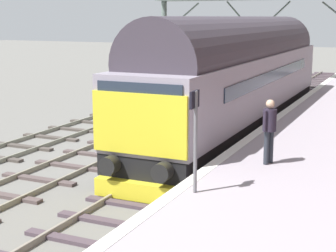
# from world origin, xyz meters

# --- Properties ---
(ground_plane) EXTENTS (140.00, 140.00, 0.00)m
(ground_plane) POSITION_xyz_m (0.00, 0.00, 0.00)
(ground_plane) COLOR slate
(ground_plane) RESTS_ON ground
(track_main) EXTENTS (2.50, 60.00, 0.15)m
(track_main) POSITION_xyz_m (0.00, -0.00, 0.05)
(track_main) COLOR gray
(track_main) RESTS_ON ground
(track_adjacent_west) EXTENTS (2.50, 60.00, 0.15)m
(track_adjacent_west) POSITION_xyz_m (-3.46, 0.00, 0.06)
(track_adjacent_west) COLOR gray
(track_adjacent_west) RESTS_ON ground
(track_adjacent_far_west) EXTENTS (2.50, 60.00, 0.15)m
(track_adjacent_far_west) POSITION_xyz_m (-6.48, 0.00, 0.06)
(track_adjacent_far_west) COLOR gray
(track_adjacent_far_west) RESTS_ON ground
(station_platform) EXTENTS (4.00, 44.00, 1.01)m
(station_platform) POSITION_xyz_m (3.60, 0.00, 0.50)
(station_platform) COLOR #9C939D
(station_platform) RESTS_ON ground
(diesel_locomotive) EXTENTS (2.74, 17.59, 4.68)m
(diesel_locomotive) POSITION_xyz_m (0.00, 3.68, 2.48)
(diesel_locomotive) COLOR black
(diesel_locomotive) RESTS_ON ground
(signal_post_near) EXTENTS (0.44, 0.22, 4.41)m
(signal_post_near) POSITION_xyz_m (-8.59, 12.81, 2.84)
(signal_post_near) COLOR gray
(signal_post_near) RESTS_ON ground
(platform_number_sign) EXTENTS (0.10, 0.44, 2.17)m
(platform_number_sign) POSITION_xyz_m (2.13, -6.44, 2.43)
(platform_number_sign) COLOR slate
(platform_number_sign) RESTS_ON station_platform
(waiting_passenger) EXTENTS (0.44, 0.48, 1.64)m
(waiting_passenger) POSITION_xyz_m (2.99, -3.56, 1.99)
(waiting_passenger) COLOR #2A2E37
(waiting_passenger) RESTS_ON station_platform
(overhead_footbridge) EXTENTS (15.78, 2.00, 6.18)m
(overhead_footbridge) POSITION_xyz_m (-1.19, 15.69, 5.66)
(overhead_footbridge) COLOR slate
(overhead_footbridge) RESTS_ON ground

